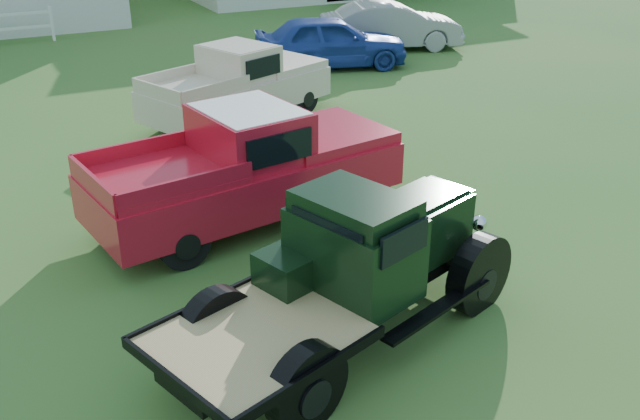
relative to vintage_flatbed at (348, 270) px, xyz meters
name	(u,v)px	position (x,y,z in m)	size (l,w,h in m)	color
ground	(346,317)	(0.20, 0.40, -0.99)	(120.00, 120.00, 0.00)	#2E6425
vintage_flatbed	(348,270)	(0.00, 0.00, 0.00)	(4.99, 1.98, 1.98)	black
red_pickup	(246,166)	(0.11, 3.80, 0.01)	(5.49, 2.11, 2.00)	red
white_pickup	(237,85)	(1.88, 8.96, -0.10)	(4.85, 1.88, 1.78)	beige
misc_car_blue	(330,41)	(6.28, 12.64, -0.20)	(1.87, 4.64, 1.58)	navy
misc_car_grey	(391,26)	(9.27, 13.96, -0.22)	(1.63, 4.68, 1.54)	gray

